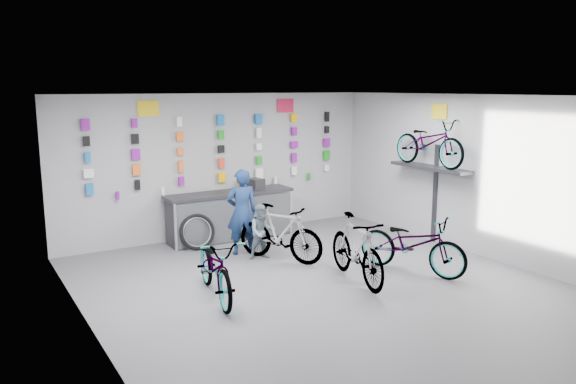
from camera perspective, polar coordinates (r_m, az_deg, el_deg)
floor at (r=8.94m, az=4.14°, el=-9.91°), size 8.00×8.00×0.00m
ceiling at (r=8.37m, az=4.42°, el=9.70°), size 8.00×8.00×0.00m
wall_back at (r=11.97m, az=-6.91°, el=2.72°), size 7.00×0.00×7.00m
wall_left at (r=7.13m, az=-19.32°, el=-3.22°), size 0.00×8.00×8.00m
wall_right at (r=10.91m, az=19.43°, el=1.43°), size 0.00×8.00×8.00m
counter at (r=11.74m, az=-5.87°, el=-2.44°), size 2.70×0.66×1.00m
merch_wall at (r=11.86m, az=-6.80°, el=4.09°), size 5.57×0.08×1.56m
wall_bracket at (r=11.58m, az=14.30°, el=2.03°), size 0.39×1.90×2.00m
sign_left at (r=11.31m, az=-14.02°, el=8.24°), size 0.42×0.02×0.30m
sign_right at (r=12.59m, az=-0.28°, el=8.76°), size 0.42×0.02×0.30m
sign_side at (r=11.58m, az=15.10°, el=7.89°), size 0.02×0.40×0.30m
bike_left at (r=8.52m, az=-7.35°, el=-7.55°), size 0.97×1.93×0.97m
bike_center at (r=9.20m, az=6.99°, el=-5.77°), size 0.86×1.89×1.10m
bike_right at (r=9.82m, az=12.51°, el=-5.14°), size 1.37×2.04×1.01m
bike_service at (r=10.21m, az=-0.80°, el=-4.18°), size 1.27×1.75×1.04m
bike_wall at (r=11.46m, az=14.16°, el=4.91°), size 0.63×1.80×0.95m
clerk at (r=10.60m, az=-4.72°, el=-2.02°), size 0.67×0.52×1.63m
customer at (r=10.34m, az=-2.65°, el=-4.04°), size 0.59×0.51×1.03m
spare_wheel at (r=11.10m, az=-9.21°, el=-4.03°), size 0.73×0.27×0.71m
register at (r=11.89m, az=-3.30°, el=0.83°), size 0.34×0.36×0.22m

